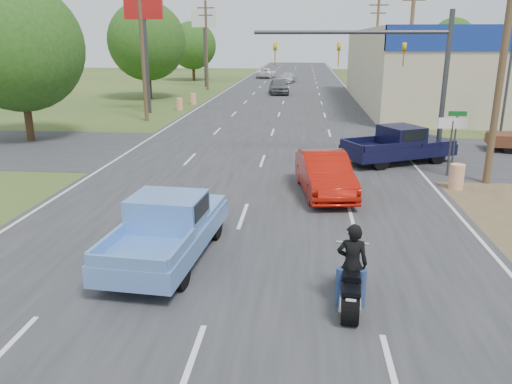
# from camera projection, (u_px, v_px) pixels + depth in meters

# --- Properties ---
(ground) EXTENTS (200.00, 200.00, 0.00)m
(ground) POSITION_uv_depth(u_px,v_px,m) (191.00, 364.00, 9.04)
(ground) COLOR #31481D
(ground) RESTS_ON ground
(main_road) EXTENTS (15.00, 180.00, 0.02)m
(main_road) POSITION_uv_depth(u_px,v_px,m) (283.00, 103.00, 47.14)
(main_road) COLOR #2D2D30
(main_road) RESTS_ON ground
(cross_road) EXTENTS (120.00, 10.00, 0.02)m
(cross_road) POSITION_uv_depth(u_px,v_px,m) (266.00, 152.00, 26.19)
(cross_road) COLOR #2D2D30
(cross_road) RESTS_ON ground
(utility_pole_1) EXTENTS (2.00, 0.28, 10.00)m
(utility_pole_1) POSITION_uv_depth(u_px,v_px,m) (504.00, 49.00, 19.02)
(utility_pole_1) COLOR #4C3823
(utility_pole_1) RESTS_ON ground
(utility_pole_2) EXTENTS (2.00, 0.28, 10.00)m
(utility_pole_2) POSITION_uv_depth(u_px,v_px,m) (410.00, 45.00, 36.17)
(utility_pole_2) COLOR #4C3823
(utility_pole_2) RESTS_ON ground
(utility_pole_3) EXTENTS (2.00, 0.28, 10.00)m
(utility_pole_3) POSITION_uv_depth(u_px,v_px,m) (376.00, 44.00, 53.31)
(utility_pole_3) COLOR #4C3823
(utility_pole_3) RESTS_ON ground
(utility_pole_5) EXTENTS (2.00, 0.28, 10.00)m
(utility_pole_5) POSITION_uv_depth(u_px,v_px,m) (142.00, 45.00, 35.02)
(utility_pole_5) COLOR #4C3823
(utility_pole_5) RESTS_ON ground
(utility_pole_6) EXTENTS (2.00, 0.28, 10.00)m
(utility_pole_6) POSITION_uv_depth(u_px,v_px,m) (206.00, 43.00, 57.88)
(utility_pole_6) COLOR #4C3823
(utility_pole_6) RESTS_ON ground
(tree_0) EXTENTS (7.14, 7.14, 8.84)m
(tree_0) POSITION_uv_depth(u_px,v_px,m) (19.00, 47.00, 27.82)
(tree_0) COLOR #422D19
(tree_0) RESTS_ON ground
(tree_1) EXTENTS (7.56, 7.56, 9.36)m
(tree_1) POSITION_uv_depth(u_px,v_px,m) (147.00, 41.00, 48.64)
(tree_1) COLOR #422D19
(tree_1) RESTS_ON ground
(tree_2) EXTENTS (6.72, 6.72, 8.32)m
(tree_2) POSITION_uv_depth(u_px,v_px,m) (193.00, 45.00, 71.74)
(tree_2) COLOR #422D19
(tree_2) RESTS_ON ground
(tree_5) EXTENTS (7.98, 7.98, 9.88)m
(tree_5) POSITION_uv_depth(u_px,v_px,m) (453.00, 39.00, 95.12)
(tree_5) COLOR #422D19
(tree_5) RESTS_ON ground
(tree_6) EXTENTS (8.82, 8.82, 10.92)m
(tree_6) POSITION_uv_depth(u_px,v_px,m) (146.00, 36.00, 100.33)
(tree_6) COLOR #422D19
(tree_6) RESTS_ON ground
(barrel_0) EXTENTS (0.56, 0.56, 1.00)m
(barrel_0) POSITION_uv_depth(u_px,v_px,m) (457.00, 177.00, 19.61)
(barrel_0) COLOR orange
(barrel_0) RESTS_ON ground
(barrel_1) EXTENTS (0.56, 0.56, 1.00)m
(barrel_1) POSITION_uv_depth(u_px,v_px,m) (420.00, 137.00, 27.67)
(barrel_1) COLOR orange
(barrel_1) RESTS_ON ground
(barrel_2) EXTENTS (0.56, 0.56, 1.00)m
(barrel_2) POSITION_uv_depth(u_px,v_px,m) (180.00, 104.00, 42.05)
(barrel_2) COLOR orange
(barrel_2) RESTS_ON ground
(barrel_3) EXTENTS (0.56, 0.56, 1.00)m
(barrel_3) POSITION_uv_depth(u_px,v_px,m) (193.00, 99.00, 45.83)
(barrel_3) COLOR orange
(barrel_3) RESTS_ON ground
(pole_sign_left_near) EXTENTS (3.00, 0.35, 9.20)m
(pole_sign_left_near) POSITION_uv_depth(u_px,v_px,m) (144.00, 20.00, 38.38)
(pole_sign_left_near) COLOR #3F3F44
(pole_sign_left_near) RESTS_ON ground
(pole_sign_left_far) EXTENTS (3.00, 0.35, 9.20)m
(pole_sign_left_far) POSITION_uv_depth(u_px,v_px,m) (204.00, 27.00, 61.24)
(pole_sign_left_far) COLOR #3F3F44
(pole_sign_left_far) RESTS_ON ground
(lane_sign) EXTENTS (1.20, 0.08, 2.52)m
(lane_sign) POSITION_uv_depth(u_px,v_px,m) (452.00, 133.00, 21.09)
(lane_sign) COLOR #3F3F44
(lane_sign) RESTS_ON ground
(street_name_sign) EXTENTS (0.80, 0.08, 2.61)m
(street_name_sign) POSITION_uv_depth(u_px,v_px,m) (455.00, 133.00, 22.55)
(street_name_sign) COLOR #3F3F44
(street_name_sign) RESTS_ON ground
(signal_mast) EXTENTS (9.12, 0.40, 7.00)m
(signal_mast) POSITION_uv_depth(u_px,v_px,m) (389.00, 59.00, 23.31)
(signal_mast) COLOR #3F3F44
(signal_mast) RESTS_ON ground
(red_convertible) EXTENTS (2.36, 4.99, 1.58)m
(red_convertible) POSITION_uv_depth(u_px,v_px,m) (325.00, 174.00, 18.88)
(red_convertible) COLOR #A51207
(red_convertible) RESTS_ON ground
(motorcycle) EXTENTS (0.74, 2.40, 1.22)m
(motorcycle) POSITION_uv_depth(u_px,v_px,m) (351.00, 286.00, 10.81)
(motorcycle) COLOR black
(motorcycle) RESTS_ON ground
(rider) EXTENTS (0.71, 0.50, 1.84)m
(rider) POSITION_uv_depth(u_px,v_px,m) (352.00, 268.00, 10.76)
(rider) COLOR black
(rider) RESTS_ON ground
(blue_pickup) EXTENTS (2.46, 5.42, 1.75)m
(blue_pickup) POSITION_uv_depth(u_px,v_px,m) (169.00, 226.00, 13.32)
(blue_pickup) COLOR black
(blue_pickup) RESTS_ON ground
(navy_pickup) EXTENTS (5.68, 4.26, 1.77)m
(navy_pickup) POSITION_uv_depth(u_px,v_px,m) (401.00, 144.00, 23.74)
(navy_pickup) COLOR black
(navy_pickup) RESTS_ON ground
(distant_car_grey) EXTENTS (2.57, 5.15, 1.68)m
(distant_car_grey) POSITION_uv_depth(u_px,v_px,m) (279.00, 86.00, 54.49)
(distant_car_grey) COLOR #5A5B5F
(distant_car_grey) RESTS_ON ground
(distant_car_silver) EXTENTS (2.67, 5.08, 1.41)m
(distant_car_silver) POSITION_uv_depth(u_px,v_px,m) (287.00, 78.00, 69.38)
(distant_car_silver) COLOR #BBBCC1
(distant_car_silver) RESTS_ON ground
(distant_car_white) EXTENTS (3.16, 5.53, 1.45)m
(distant_car_white) POSITION_uv_depth(u_px,v_px,m) (266.00, 73.00, 78.24)
(distant_car_white) COLOR white
(distant_car_white) RESTS_ON ground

